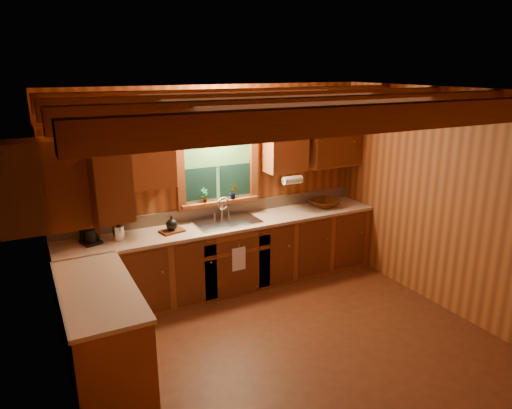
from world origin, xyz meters
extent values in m
plane|color=#542914|center=(0.00, 0.00, 0.00)|extent=(4.20, 4.20, 0.00)
plane|color=brown|center=(0.00, 0.00, 2.60)|extent=(4.20, 4.20, 0.00)
plane|color=brown|center=(0.00, 1.90, 1.30)|extent=(4.20, 0.00, 4.20)
plane|color=brown|center=(0.00, -1.90, 1.30)|extent=(4.20, 0.00, 4.20)
plane|color=brown|center=(-2.10, 0.00, 1.30)|extent=(0.00, 3.80, 3.80)
plane|color=brown|center=(2.10, 0.00, 1.30)|extent=(0.00, 3.80, 3.80)
cube|color=brown|center=(0.00, -1.20, 2.49)|extent=(4.20, 0.14, 0.18)
cube|color=brown|center=(0.00, -0.40, 2.49)|extent=(4.20, 0.14, 0.18)
cube|color=brown|center=(0.00, 0.40, 2.49)|extent=(4.20, 0.14, 0.18)
cube|color=brown|center=(0.00, 1.20, 2.49)|extent=(4.20, 0.14, 0.18)
cube|color=brown|center=(0.00, 1.59, 0.43)|extent=(4.20, 0.62, 0.86)
cube|color=brown|center=(-1.79, 0.48, 0.43)|extent=(0.62, 1.60, 0.86)
cube|color=tan|center=(0.00, 1.59, 0.88)|extent=(4.20, 0.66, 0.04)
cube|color=tan|center=(-1.78, 0.48, 0.88)|extent=(0.64, 1.60, 0.04)
cube|color=tan|center=(0.00, 1.89, 0.98)|extent=(4.20, 0.02, 0.16)
cube|color=white|center=(-1.47, 0.68, 0.43)|extent=(0.02, 0.60, 0.80)
cube|color=brown|center=(-1.70, 1.73, 1.84)|extent=(0.78, 0.34, 0.78)
cube|color=brown|center=(-0.92, 1.73, 1.84)|extent=(0.55, 0.34, 0.78)
cube|color=brown|center=(0.92, 1.73, 1.84)|extent=(0.55, 0.34, 0.78)
cube|color=brown|center=(1.70, 1.73, 1.84)|extent=(0.78, 0.34, 0.78)
cube|color=brown|center=(-1.93, 0.68, 1.84)|extent=(0.34, 1.10, 0.78)
cube|color=brown|center=(0.00, 1.86, 2.00)|extent=(1.12, 0.08, 0.10)
cube|color=brown|center=(0.00, 1.86, 1.10)|extent=(1.12, 0.08, 0.10)
cube|color=brown|center=(-0.51, 1.86, 1.55)|extent=(0.10, 0.08, 0.80)
cube|color=brown|center=(0.51, 1.86, 1.55)|extent=(0.10, 0.08, 0.80)
cube|color=#457933|center=(0.00, 1.90, 1.55)|extent=(0.92, 0.01, 0.80)
cube|color=#102E2A|center=(-0.24, 1.87, 1.37)|extent=(0.42, 0.02, 0.42)
cube|color=#102E2A|center=(0.24, 1.87, 1.37)|extent=(0.42, 0.02, 0.42)
cylinder|color=black|center=(0.00, 1.87, 1.57)|extent=(0.92, 0.01, 0.01)
cube|color=brown|center=(0.00, 1.82, 1.12)|extent=(1.06, 0.14, 0.04)
cylinder|color=black|center=(0.00, 1.86, 2.23)|extent=(0.08, 0.03, 0.08)
cylinder|color=black|center=(-0.10, 1.80, 2.23)|extent=(0.09, 0.17, 0.08)
cylinder|color=black|center=(0.10, 1.80, 2.23)|extent=(0.09, 0.17, 0.08)
sphere|color=#FFE0A5|center=(-0.16, 1.74, 2.16)|extent=(0.13, 0.13, 0.13)
sphere|color=#FFE0A5|center=(0.16, 1.74, 2.16)|extent=(0.13, 0.13, 0.13)
cylinder|color=white|center=(0.92, 1.53, 1.37)|extent=(0.27, 0.11, 0.11)
cube|color=white|center=(0.00, 1.26, 0.52)|extent=(0.18, 0.01, 0.30)
cube|color=silver|center=(0.00, 1.60, 0.91)|extent=(0.82, 0.48, 0.02)
cube|color=#262628|center=(-0.19, 1.60, 0.84)|extent=(0.34, 0.40, 0.14)
cube|color=#262628|center=(0.19, 1.60, 0.84)|extent=(0.34, 0.40, 0.14)
cylinder|color=silver|center=(0.00, 1.78, 1.01)|extent=(0.04, 0.04, 0.22)
torus|color=silver|center=(0.00, 1.72, 1.12)|extent=(0.16, 0.02, 0.16)
cube|color=black|center=(-1.66, 1.64, 0.92)|extent=(0.19, 0.23, 0.03)
cube|color=black|center=(-1.66, 1.71, 1.08)|extent=(0.19, 0.09, 0.32)
cube|color=black|center=(-1.66, 1.62, 1.22)|extent=(0.19, 0.21, 0.04)
cylinder|color=black|center=(-1.66, 1.61, 1.01)|extent=(0.12, 0.12, 0.14)
cylinder|color=silver|center=(-1.36, 1.61, 0.98)|extent=(0.13, 0.13, 0.17)
cylinder|color=black|center=(-1.38, 1.60, 1.16)|extent=(0.03, 0.04, 0.24)
cylinder|color=black|center=(-1.36, 1.61, 1.16)|extent=(0.01, 0.01, 0.24)
cylinder|color=black|center=(-1.34, 1.62, 1.16)|extent=(0.03, 0.04, 0.24)
cylinder|color=black|center=(-1.33, 1.63, 1.16)|extent=(0.05, 0.06, 0.24)
cube|color=#592913|center=(-0.74, 1.58, 0.91)|extent=(0.31, 0.25, 0.02)
sphere|color=black|center=(-0.74, 1.58, 0.99)|extent=(0.14, 0.14, 0.14)
cylinder|color=black|center=(-0.74, 1.58, 1.08)|extent=(0.02, 0.02, 0.04)
imported|color=#48230C|center=(1.51, 1.60, 0.95)|extent=(0.46, 0.46, 0.10)
imported|color=#592913|center=(-0.22, 1.80, 1.24)|extent=(0.11, 0.09, 0.19)
imported|color=#592913|center=(0.18, 1.79, 1.23)|extent=(0.12, 0.11, 0.19)
camera|label=1|loc=(-2.26, -3.57, 2.82)|focal=32.66mm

